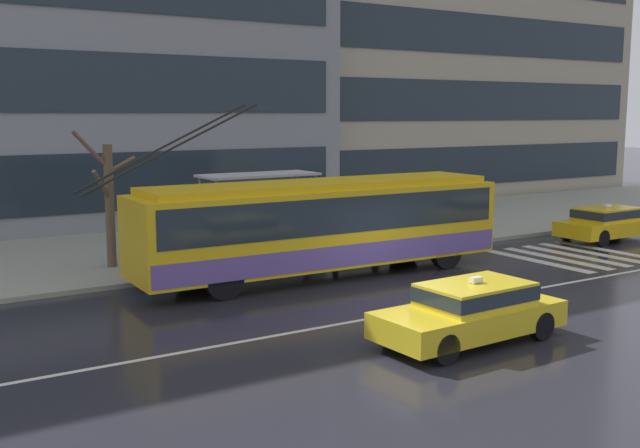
% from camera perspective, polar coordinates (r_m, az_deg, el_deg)
% --- Properties ---
extents(ground_plane, '(160.00, 160.00, 0.00)m').
position_cam_1_polar(ground_plane, '(20.26, 7.60, -5.37)').
color(ground_plane, '#23232A').
extents(sidewalk_slab, '(80.00, 10.00, 0.14)m').
position_cam_1_polar(sidewalk_slab, '(28.42, -5.29, -1.17)').
color(sidewalk_slab, gray).
rests_on(sidewalk_slab, ground_plane).
extents(crosswalk_stripe_edge_near, '(0.44, 4.40, 0.01)m').
position_cam_1_polar(crosswalk_stripe_edge_near, '(25.54, 16.27, -2.73)').
color(crosswalk_stripe_edge_near, beige).
rests_on(crosswalk_stripe_edge_near, ground_plane).
extents(crosswalk_stripe_inner_a, '(0.44, 4.40, 0.01)m').
position_cam_1_polar(crosswalk_stripe_inner_a, '(26.21, 17.57, -2.51)').
color(crosswalk_stripe_inner_a, beige).
rests_on(crosswalk_stripe_inner_a, ground_plane).
extents(crosswalk_stripe_center, '(0.44, 4.40, 0.01)m').
position_cam_1_polar(crosswalk_stripe_center, '(26.90, 18.82, -2.29)').
color(crosswalk_stripe_center, beige).
rests_on(crosswalk_stripe_center, ground_plane).
extents(crosswalk_stripe_inner_b, '(0.44, 4.40, 0.01)m').
position_cam_1_polar(crosswalk_stripe_inner_b, '(27.59, 20.00, -2.08)').
color(crosswalk_stripe_inner_b, beige).
rests_on(crosswalk_stripe_inner_b, ground_plane).
extents(crosswalk_stripe_edge_far, '(0.44, 4.40, 0.01)m').
position_cam_1_polar(crosswalk_stripe_edge_far, '(28.30, 21.12, -1.89)').
color(crosswalk_stripe_edge_far, beige).
rests_on(crosswalk_stripe_edge_far, ground_plane).
extents(lane_centre_line, '(72.00, 0.14, 0.01)m').
position_cam_1_polar(lane_centre_line, '(19.38, 9.88, -6.05)').
color(lane_centre_line, silver).
rests_on(lane_centre_line, ground_plane).
extents(trolleybus, '(12.78, 2.68, 5.07)m').
position_cam_1_polar(trolleybus, '(22.03, 0.20, -0.00)').
color(trolleybus, gold).
rests_on(trolleybus, ground_plane).
extents(taxi_oncoming_near, '(4.33, 1.89, 1.39)m').
position_cam_1_polar(taxi_oncoming_near, '(16.23, 11.49, -6.42)').
color(taxi_oncoming_near, yellow).
rests_on(taxi_oncoming_near, ground_plane).
extents(taxi_ahead_of_bus, '(4.40, 1.79, 1.39)m').
position_cam_1_polar(taxi_ahead_of_bus, '(30.49, 21.17, 0.15)').
color(taxi_ahead_of_bus, yellow).
rests_on(taxi_ahead_of_bus, ground_plane).
extents(bus_shelter, '(3.98, 1.62, 2.67)m').
position_cam_1_polar(bus_shelter, '(25.31, -4.93, 2.31)').
color(bus_shelter, gray).
rests_on(bus_shelter, sidewalk_slab).
extents(pedestrian_at_shelter, '(1.17, 1.17, 1.98)m').
position_cam_1_polar(pedestrian_at_shelter, '(25.70, -0.96, 1.58)').
color(pedestrian_at_shelter, '#4C4151').
rests_on(pedestrian_at_shelter, sidewalk_slab).
extents(pedestrian_approaching_curb, '(0.42, 0.42, 1.66)m').
position_cam_1_polar(pedestrian_approaching_curb, '(25.79, 4.27, 0.21)').
color(pedestrian_approaching_curb, navy).
rests_on(pedestrian_approaching_curb, sidewalk_slab).
extents(pedestrian_walking_past, '(1.35, 1.35, 1.97)m').
position_cam_1_polar(pedestrian_walking_past, '(24.85, 1.11, 1.40)').
color(pedestrian_walking_past, black).
rests_on(pedestrian_walking_past, sidewalk_slab).
extents(pedestrian_waiting_by_pole, '(0.47, 0.47, 1.67)m').
position_cam_1_polar(pedestrian_waiting_by_pole, '(22.64, -9.53, -1.03)').
color(pedestrian_waiting_by_pole, '#1E3546').
rests_on(pedestrian_waiting_by_pole, sidewalk_slab).
extents(street_tree_bare, '(1.95, 1.87, 4.19)m').
position_cam_1_polar(street_tree_bare, '(23.55, -15.85, 2.06)').
color(street_tree_bare, brown).
rests_on(street_tree_bare, sidewalk_slab).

